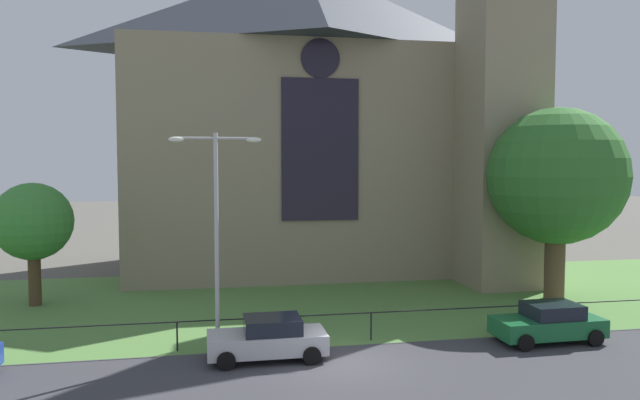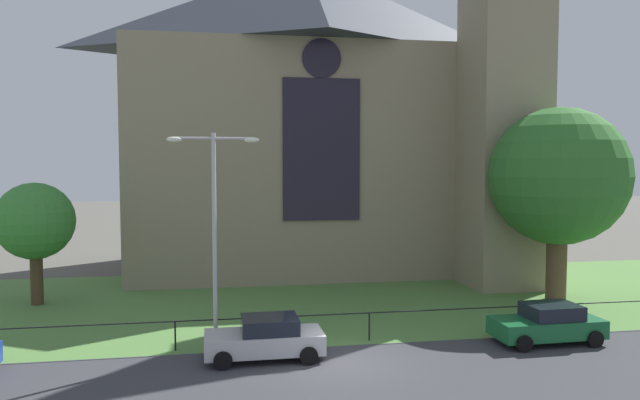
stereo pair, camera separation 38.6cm
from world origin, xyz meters
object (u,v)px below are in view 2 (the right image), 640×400
streetlamp_near (214,212)px  church_building (319,112)px  tree_left_far (35,222)px  tree_right_near (559,177)px  parked_car_silver (265,338)px  parked_car_green (548,324)px

streetlamp_near → church_building: bearing=67.7°
tree_left_far → tree_right_near: 26.09m
parked_car_silver → tree_left_far: bearing=-44.5°
parked_car_green → streetlamp_near: bearing=-7.4°
parked_car_silver → parked_car_green: (10.99, 0.07, 0.00)m
tree_left_far → parked_car_green: tree_left_far is taller
tree_right_near → parked_car_silver: size_ratio=2.32×
streetlamp_near → parked_car_green: bearing=-6.0°
church_building → streetlamp_near: (-6.74, -16.46, -5.11)m
church_building → tree_right_near: (10.35, -11.17, -4.02)m
church_building → tree_left_far: 18.33m
church_building → tree_left_far: church_building is taller
tree_right_near → streetlamp_near: 17.91m
streetlamp_near → parked_car_silver: bearing=-38.7°
church_building → parked_car_green: (6.01, -17.80, -9.53)m
church_building → tree_right_near: 15.75m
tree_left_far → parked_car_silver: bearing=-44.1°
parked_car_silver → streetlamp_near: bearing=-39.0°
church_building → streetlamp_near: size_ratio=3.21×
church_building → streetlamp_near: church_building is taller
parked_car_silver → church_building: bearing=-106.0°
streetlamp_near → parked_car_green: 13.55m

